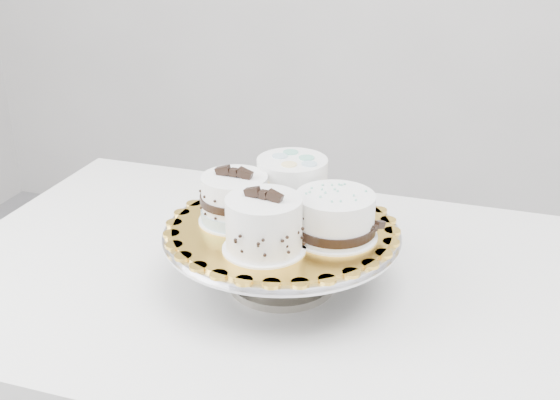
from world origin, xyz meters
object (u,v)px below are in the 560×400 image
(cake_banded, at_px, (235,201))
(cake_dots, at_px, (292,183))
(cake_board, at_px, (282,227))
(cake_ribbon, at_px, (335,217))
(cake_stand, at_px, (282,247))
(table, at_px, (276,319))
(cake_swirl, at_px, (264,226))

(cake_banded, relative_size, cake_dots, 0.85)
(cake_board, height_order, cake_dots, cake_dots)
(cake_banded, height_order, cake_ribbon, cake_banded)
(cake_stand, bearing_deg, cake_ribbon, -6.27)
(cake_stand, height_order, cake_ribbon, cake_ribbon)
(cake_banded, bearing_deg, cake_stand, 7.34)
(cake_board, distance_m, cake_dots, 0.08)
(table, bearing_deg, cake_dots, 69.26)
(cake_ribbon, bearing_deg, cake_swirl, -116.82)
(cake_banded, distance_m, cake_ribbon, 0.16)
(table, relative_size, cake_stand, 3.08)
(table, relative_size, cake_dots, 8.35)
(table, xyz_separation_m, cake_banded, (-0.05, -0.04, 0.23))
(table, xyz_separation_m, cake_board, (0.02, -0.03, 0.19))
(cake_swirl, xyz_separation_m, cake_banded, (-0.07, 0.07, -0.00))
(cake_board, relative_size, cake_ribbon, 2.17)
(cake_stand, xyz_separation_m, cake_board, (-0.00, 0.00, 0.03))
(cake_swirl, height_order, cake_ribbon, cake_swirl)
(cake_stand, relative_size, cake_dots, 2.72)
(table, xyz_separation_m, cake_ribbon, (0.11, -0.04, 0.22))
(cake_stand, xyz_separation_m, cake_swirl, (-0.00, -0.08, 0.07))
(cake_banded, bearing_deg, cake_ribbon, 2.03)
(cake_stand, distance_m, cake_dots, 0.11)
(cake_stand, relative_size, cake_board, 1.09)
(table, height_order, cake_board, cake_board)
(table, xyz_separation_m, cake_dots, (0.02, 0.04, 0.23))
(table, height_order, cake_dots, cake_dots)
(cake_swirl, height_order, cake_banded, cake_swirl)
(table, relative_size, cake_swirl, 9.04)
(table, distance_m, cake_stand, 0.16)
(cake_dots, distance_m, cake_ribbon, 0.12)
(cake_swirl, bearing_deg, cake_banded, 143.36)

